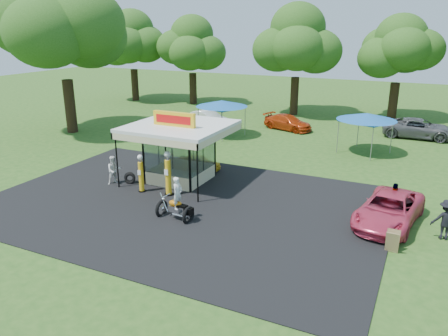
{
  "coord_description": "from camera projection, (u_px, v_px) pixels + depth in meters",
  "views": [
    {
      "loc": [
        10.77,
        -15.85,
        8.77
      ],
      "look_at": [
        1.3,
        4.0,
        1.53
      ],
      "focal_mm": 35.0,
      "sensor_mm": 36.0,
      "label": 1
    }
  ],
  "objects": [
    {
      "name": "oak_far_b",
      "position": [
        192.0,
        49.0,
        48.94
      ],
      "size": [
        8.11,
        8.11,
        9.68
      ],
      "color": "black",
      "rests_on": "ground"
    },
    {
      "name": "oak_far_a",
      "position": [
        132.0,
        44.0,
        51.23
      ],
      "size": [
        8.72,
        8.72,
        10.34
      ],
      "color": "black",
      "rests_on": "ground"
    },
    {
      "name": "oak_far_c",
      "position": [
        297.0,
        46.0,
        42.73
      ],
      "size": [
        9.05,
        9.05,
        10.66
      ],
      "color": "black",
      "rests_on": "ground"
    },
    {
      "name": "kiosk_car",
      "position": [
        199.0,
        162.0,
        27.58
      ],
      "size": [
        2.82,
        1.13,
        0.96
      ],
      "primitive_type": "imported",
      "rotation": [
        0.0,
        0.0,
        1.57
      ],
      "color": "yellow",
      "rests_on": "ground"
    },
    {
      "name": "gas_pump_left",
      "position": [
        141.0,
        174.0,
        23.72
      ],
      "size": [
        0.4,
        0.4,
        2.14
      ],
      "color": "black",
      "rests_on": "ground"
    },
    {
      "name": "bg_car_a",
      "position": [
        208.0,
        119.0,
        39.39
      ],
      "size": [
        4.51,
        2.67,
        1.4
      ],
      "primitive_type": "imported",
      "rotation": [
        0.0,
        0.0,
        1.27
      ],
      "color": "white",
      "rests_on": "ground"
    },
    {
      "name": "ground",
      "position": [
        163.0,
        219.0,
        20.74
      ],
      "size": [
        120.0,
        120.0,
        0.0
      ],
      "primitive_type": "plane",
      "color": "#275019",
      "rests_on": "ground"
    },
    {
      "name": "spectator_west",
      "position": [
        114.0,
        170.0,
        25.0
      ],
      "size": [
        0.99,
        1.03,
        1.68
      ],
      "primitive_type": "imported",
      "rotation": [
        0.0,
        0.0,
        0.94
      ],
      "color": "white",
      "rests_on": "ground"
    },
    {
      "name": "motorcycle",
      "position": [
        177.0,
        203.0,
        20.4
      ],
      "size": [
        1.89,
        0.99,
        2.21
      ],
      "rotation": [
        0.0,
        0.0,
        -0.07
      ],
      "color": "black",
      "rests_on": "ground"
    },
    {
      "name": "tent_west",
      "position": [
        222.0,
        104.0,
        35.42
      ],
      "size": [
        4.2,
        4.2,
        2.94
      ],
      "rotation": [
        0.0,
        0.0,
        -0.32
      ],
      "color": "gray",
      "rests_on": "ground"
    },
    {
      "name": "pink_sedan",
      "position": [
        389.0,
        210.0,
        19.99
      ],
      "size": [
        3.09,
        5.39,
        1.42
      ],
      "primitive_type": "imported",
      "rotation": [
        0.0,
        0.0,
        -0.15
      ],
      "color": "#D2395A",
      "rests_on": "ground"
    },
    {
      "name": "tent_east",
      "position": [
        367.0,
        117.0,
        30.56
      ],
      "size": [
        4.14,
        4.14,
        2.89
      ],
      "rotation": [
        0.0,
        0.0,
        -0.39
      ],
      "color": "gray",
      "rests_on": "ground"
    },
    {
      "name": "spectator_east_b",
      "position": [
        394.0,
        200.0,
        20.67
      ],
      "size": [
        1.03,
        0.5,
        1.7
      ],
      "primitive_type": "imported",
      "rotation": [
        0.0,
        0.0,
        3.05
      ],
      "color": "gray",
      "rests_on": "ground"
    },
    {
      "name": "spare_tires",
      "position": [
        130.0,
        178.0,
        25.24
      ],
      "size": [
        0.84,
        0.64,
        0.68
      ],
      "rotation": [
        0.0,
        0.0,
        0.29
      ],
      "color": "black",
      "rests_on": "ground"
    },
    {
      "name": "gas_station_kiosk",
      "position": [
        180.0,
        151.0,
        25.28
      ],
      "size": [
        5.4,
        5.4,
        4.18
      ],
      "color": "white",
      "rests_on": "ground"
    },
    {
      "name": "spectator_east_a",
      "position": [
        446.0,
        220.0,
        18.52
      ],
      "size": [
        1.27,
        0.89,
        1.79
      ],
      "primitive_type": "imported",
      "rotation": [
        0.0,
        0.0,
        3.35
      ],
      "color": "black",
      "rests_on": "ground"
    },
    {
      "name": "oak_near",
      "position": [
        62.0,
        32.0,
        34.95
      ],
      "size": [
        11.39,
        11.39,
        13.12
      ],
      "color": "black",
      "rests_on": "ground"
    },
    {
      "name": "gas_pump_right",
      "position": [
        168.0,
        175.0,
        23.19
      ],
      "size": [
        0.46,
        0.46,
        2.49
      ],
      "color": "black",
      "rests_on": "ground"
    },
    {
      "name": "bg_car_b",
      "position": [
        288.0,
        122.0,
        38.09
      ],
      "size": [
        4.79,
        3.09,
        1.29
      ],
      "primitive_type": "imported",
      "rotation": [
        0.0,
        0.0,
        1.26
      ],
      "color": "#BE390E",
      "rests_on": "ground"
    },
    {
      "name": "oak_far_d",
      "position": [
        399.0,
        54.0,
        40.99
      ],
      "size": [
        8.08,
        8.08,
        9.61
      ],
      "color": "black",
      "rests_on": "ground"
    },
    {
      "name": "a_frame_sign",
      "position": [
        392.0,
        242.0,
        17.56
      ],
      "size": [
        0.52,
        0.47,
        0.92
      ],
      "rotation": [
        0.0,
        0.0,
        -0.03
      ],
      "color": "#593819",
      "rests_on": "ground"
    },
    {
      "name": "asphalt_apron",
      "position": [
        185.0,
        203.0,
        22.45
      ],
      "size": [
        20.0,
        14.0,
        0.04
      ],
      "primitive_type": "cube",
      "color": "black",
      "rests_on": "ground"
    },
    {
      "name": "bg_car_d",
      "position": [
        419.0,
        128.0,
        35.3
      ],
      "size": [
        5.62,
        2.62,
        1.56
      ],
      "primitive_type": "imported",
      "rotation": [
        0.0,
        0.0,
        1.57
      ],
      "color": "#505052",
      "rests_on": "ground"
    }
  ]
}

